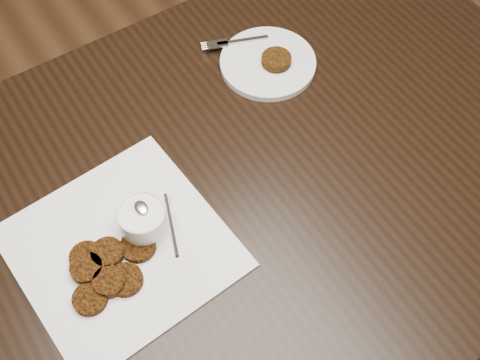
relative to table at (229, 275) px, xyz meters
name	(u,v)px	position (x,y,z in m)	size (l,w,h in m)	color
floor	(248,339)	(0.02, -0.05, -0.38)	(4.00, 4.00, 0.00)	brown
table	(229,275)	(0.00, 0.00, 0.00)	(1.43, 0.92, 0.75)	black
napkin	(121,248)	(-0.21, 0.00, 0.38)	(0.33, 0.33, 0.00)	white
sauce_ramekin	(141,211)	(-0.16, 0.01, 0.44)	(0.11, 0.11, 0.12)	white
patty_cluster	(104,270)	(-0.25, -0.03, 0.39)	(0.19, 0.19, 0.02)	#5D300C
plate_with_patty	(268,60)	(0.23, 0.20, 0.39)	(0.19, 0.19, 0.03)	silver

